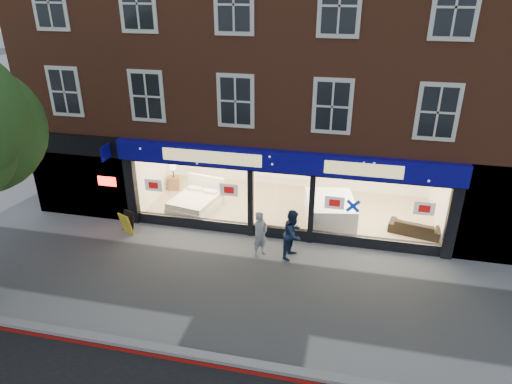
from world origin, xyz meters
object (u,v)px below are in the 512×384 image
(display_bed, at_px, (196,202))
(pedestrian_grey, at_px, (260,234))
(sofa, at_px, (415,227))
(pedestrian_blue, at_px, (293,234))
(a_board, at_px, (127,223))
(mattress_stack, at_px, (330,210))

(display_bed, distance_m, pedestrian_grey, 4.01)
(sofa, relative_size, pedestrian_blue, 1.04)
(display_bed, xyz_separation_m, sofa, (8.14, -0.10, -0.06))
(display_bed, height_order, a_board, display_bed)
(mattress_stack, bearing_deg, pedestrian_grey, -126.72)
(sofa, relative_size, a_board, 2.11)
(mattress_stack, bearing_deg, pedestrian_blue, -111.28)
(mattress_stack, distance_m, a_board, 7.35)
(pedestrian_grey, bearing_deg, pedestrian_blue, -47.28)
(display_bed, height_order, pedestrian_grey, pedestrian_grey)
(a_board, xyz_separation_m, pedestrian_blue, (5.96, -0.20, 0.43))
(mattress_stack, bearing_deg, sofa, -6.14)
(sofa, height_order, pedestrian_grey, pedestrian_grey)
(mattress_stack, bearing_deg, a_board, -161.27)
(a_board, height_order, pedestrian_grey, pedestrian_grey)
(mattress_stack, height_order, a_board, mattress_stack)
(display_bed, bearing_deg, pedestrian_grey, -28.08)
(a_board, bearing_deg, pedestrian_blue, 21.00)
(mattress_stack, bearing_deg, display_bed, -177.57)
(sofa, bearing_deg, mattress_stack, 7.31)
(display_bed, distance_m, sofa, 8.14)
(display_bed, relative_size, a_board, 2.68)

